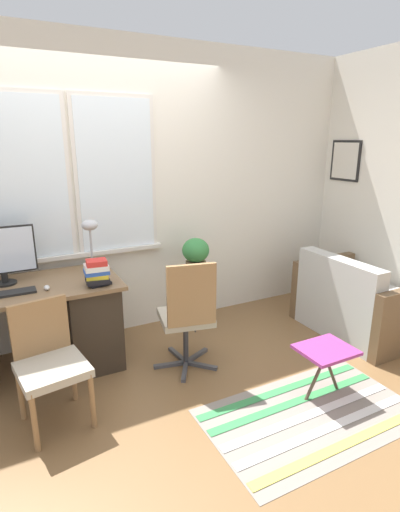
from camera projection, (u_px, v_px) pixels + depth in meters
The scene contains 16 objects.
ground_plane at pixel (130, 372), 3.27m from camera, with size 14.00×14.00×0.00m, color brown.
wall_back_with_window at pixel (94, 195), 3.57m from camera, with size 9.00×0.12×2.70m.
wall_right_with_picture at pixel (381, 188), 4.09m from camera, with size 0.08×9.00×2.70m.
desk at pixel (18, 331), 3.13m from camera, with size 1.60×0.73×0.74m.
monitor at pixel (1, 254), 3.06m from camera, with size 0.50×0.17×0.46m.
keyboard at pixel (7, 294), 2.90m from camera, with size 0.39×0.12×0.02m.
mouse at pixel (47, 288), 3.00m from camera, with size 0.04×0.07×0.04m.
desk_lamp at pixel (90, 232), 3.26m from camera, with size 0.13×0.13×0.46m.
book_stack at pixel (97, 273), 3.08m from camera, with size 0.20×0.18×0.20m.
desk_chair_wooden at pixel (49, 361), 2.61m from camera, with size 0.47×0.48×0.82m.
office_chair_swivel at pixel (188, 315), 3.18m from camera, with size 0.54×0.54×0.95m.
couch_loveseat at pixel (357, 305), 3.90m from camera, with size 0.80×1.11×0.79m.
plant_stand at pixel (196, 279), 3.90m from camera, with size 0.25×0.25×0.59m.
potted_plant at pixel (196, 254), 3.83m from camera, with size 0.26×0.26×0.33m.
floor_rug_striped at pixel (311, 415), 2.76m from camera, with size 1.47×0.86×0.01m.
folding_stool at pixel (326, 353), 2.88m from camera, with size 0.39×0.33×0.39m.
Camera 1 is at (-0.80, -2.81, 1.83)m, focal length 28.00 mm.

